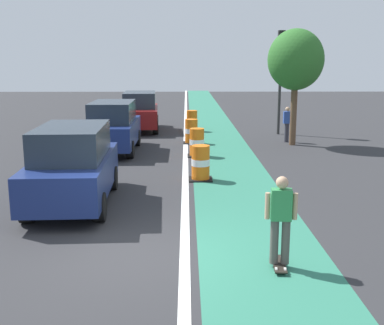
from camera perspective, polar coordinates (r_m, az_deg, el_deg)
The scene contains 14 objects.
ground_plane at distance 9.64m, azimuth -6.30°, elevation -10.54°, with size 100.00×100.00×0.00m, color #2D2D30.
bike_lane_strip at distance 21.23m, azimuth 3.30°, elevation 1.92°, with size 2.50×80.00×0.01m, color #2D755B.
lane_divider_stripe at distance 21.18m, azimuth -0.76°, elevation 1.92°, with size 0.20×80.00×0.01m, color silver.
skateboarder_on_lane at distance 8.80m, azimuth 10.35°, elevation -6.54°, with size 0.57×0.82×1.69m.
parked_suv_nearest at distance 12.82m, azimuth -13.76°, elevation -0.30°, with size 2.08×4.68×2.04m.
parked_suv_second at distance 20.07m, azimuth -9.23°, elevation 4.19°, with size 1.95×4.62×2.04m.
parked_suv_third at distance 26.04m, azimuth -6.12°, elevation 6.00°, with size 2.12×4.70×2.04m.
traffic_barrel_front at distance 15.13m, azimuth 1.01°, elevation -0.08°, with size 0.73×0.73×1.09m.
traffic_barrel_mid at distance 18.91m, azimuth 0.58°, elevation 2.33°, with size 0.73×0.73×1.09m.
traffic_barrel_back at distance 21.90m, azimuth -0.08°, elevation 3.64°, with size 0.73×0.73×1.09m.
traffic_barrel_far at distance 25.75m, azimuth -0.01°, elevation 4.88°, with size 0.73×0.73×1.09m.
traffic_light_corner at distance 24.89m, azimuth 10.35°, elevation 11.30°, with size 0.41×0.32×5.10m.
pedestrian_crossing at distance 22.61m, azimuth 11.07°, elevation 4.53°, with size 0.34×0.20×1.61m.
street_tree_sidewalk at distance 21.72m, azimuth 12.05°, elevation 11.62°, with size 2.40×2.40×5.00m.
Camera 1 is at (0.94, -8.86, 3.66)m, focal length 45.55 mm.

